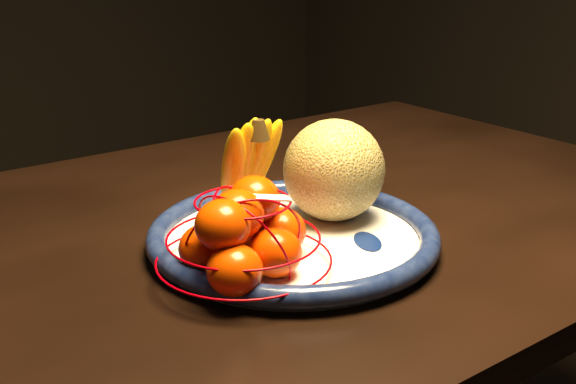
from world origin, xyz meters
TOP-DOWN VIEW (x-y plane):
  - dining_table at (-0.09, -0.08)m, footprint 1.44×0.90m
  - fruit_bowl at (-0.10, -0.19)m, footprint 0.36×0.36m
  - cantaloupe at (-0.01, -0.17)m, footprint 0.13×0.13m
  - banana_bunch at (-0.12, -0.13)m, footprint 0.11×0.10m
  - mandarin_bag at (-0.19, -0.22)m, footprint 0.25×0.25m
  - price_tag at (-0.18, -0.23)m, footprint 0.08×0.06m

SIDE VIEW (x-z plane):
  - dining_table at x=-0.09m, z-range 0.28..0.98m
  - fruit_bowl at x=-0.10m, z-range 0.70..0.73m
  - mandarin_bag at x=-0.19m, z-range 0.70..0.82m
  - cantaloupe at x=-0.01m, z-range 0.72..0.85m
  - banana_bunch at x=-0.12m, z-range 0.72..0.88m
  - price_tag at x=-0.18m, z-range 0.80..0.81m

